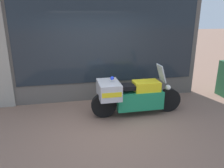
{
  "coord_description": "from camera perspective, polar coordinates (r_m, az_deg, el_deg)",
  "views": [
    {
      "loc": [
        -0.75,
        -4.19,
        2.42
      ],
      "look_at": [
        0.35,
        1.14,
        0.67
      ],
      "focal_mm": 35.0,
      "sensor_mm": 36.0,
      "label": 1
    }
  ],
  "objects": [
    {
      "name": "ground_plane",
      "position": [
        4.89,
        -1.36,
        -11.8
      ],
      "size": [
        60.0,
        60.0,
        0.0
      ],
      "primitive_type": "plane",
      "color": "#7A5B4C"
    },
    {
      "name": "shop_building",
      "position": [
        6.22,
        -8.67,
        12.13
      ],
      "size": [
        6.21,
        0.55,
        3.63
      ],
      "color": "#56514C",
      "rests_on": "ground"
    },
    {
      "name": "window_display",
      "position": [
        6.6,
        -1.47,
        0.89
      ],
      "size": [
        4.88,
        0.3,
        2.11
      ],
      "color": "slate",
      "rests_on": "ground"
    },
    {
      "name": "paramedic_motorcycle",
      "position": [
        5.39,
        4.91,
        -2.85
      ],
      "size": [
        2.3,
        0.77,
        1.25
      ],
      "rotation": [
        0.0,
        0.0,
        0.0
      ],
      "color": "black",
      "rests_on": "ground"
    }
  ]
}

